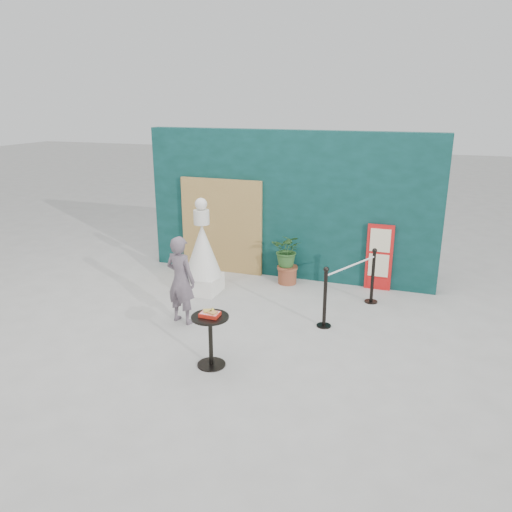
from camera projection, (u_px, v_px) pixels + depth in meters
name	position (u px, v px, depth m)	size (l,w,h in m)	color
ground	(230.00, 339.00, 7.77)	(60.00, 60.00, 0.00)	#ADAAA5
back_wall	(288.00, 206.00, 10.15)	(6.00, 0.30, 3.00)	#0A2F2B
bamboo_fence	(221.00, 226.00, 10.56)	(1.80, 0.08, 2.00)	tan
woman	(181.00, 280.00, 8.16)	(0.54, 0.36, 1.48)	#685964
menu_board	(379.00, 257.00, 9.62)	(0.50, 0.07, 1.30)	red
statue	(203.00, 255.00, 9.44)	(0.72, 0.72, 1.84)	white
cafe_table	(210.00, 333.00, 6.86)	(0.52, 0.52, 0.75)	black
food_basket	(210.00, 314.00, 6.77)	(0.26, 0.19, 0.11)	red
planter	(288.00, 255.00, 9.94)	(0.61, 0.53, 1.04)	brown
stanchion_barrier	(350.00, 287.00, 8.54)	(0.84, 1.54, 1.03)	black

